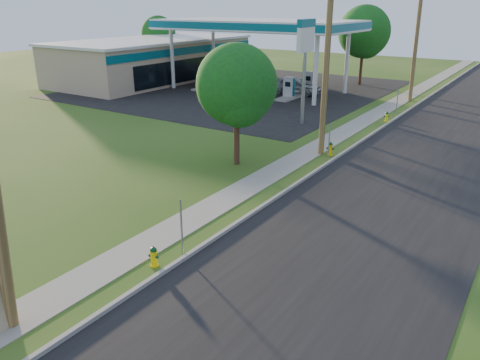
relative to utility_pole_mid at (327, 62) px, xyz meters
The scene contains 25 objects.
ground_plane 17.72m from the utility_pole_mid, 87.98° to the right, with size 140.00×140.00×0.00m, color #22460E.
road 9.97m from the utility_pole_mid, 53.92° to the right, with size 8.00×120.00×0.02m, color black.
curb 8.60m from the utility_pole_mid, 81.07° to the right, with size 0.15×120.00×0.15m, color gray.
sidewalk 8.59m from the utility_pole_mid, 95.31° to the right, with size 1.50×120.00×0.03m, color gray.
forecourt 22.06m from the utility_pole_mid, 135.75° to the left, with size 26.00×28.00×0.02m, color black.
utility_pole_mid is the anchor object (origin of this frame).
utility_pole_far 18.00m from the utility_pole_mid, 90.00° to the left, with size 1.40×0.32×9.50m.
sign_post_near 13.42m from the utility_pole_mid, 86.20° to the right, with size 0.05×0.04×2.00m, color gray.
sign_post_mid 4.17m from the utility_pole_mid, 49.64° to the right, with size 0.05×0.04×2.00m, color gray.
sign_post_far 11.91m from the utility_pole_mid, 85.66° to the left, with size 0.05×0.04×2.00m, color gray.
gas_canopy 20.14m from the utility_pole_mid, 131.78° to the left, with size 18.18×9.18×6.40m.
fuel_pump_nw 22.52m from the utility_pole_mid, 144.01° to the left, with size 1.20×3.20×1.90m.
fuel_pump_ne 16.31m from the utility_pole_mid, 124.40° to the left, with size 1.20×3.20×1.90m.
fuel_pump_sw 25.05m from the utility_pole_mid, 136.48° to the left, with size 1.20×3.20×1.90m.
fuel_pump_se 19.65m from the utility_pole_mid, 117.63° to the left, with size 1.20×3.20×1.90m.
convenience_store 30.48m from the utility_pole_mid, 150.38° to the left, with size 10.40×22.40×4.25m.
price_pylon 6.76m from the utility_pole_mid, 125.34° to the left, with size 0.34×2.04×6.85m.
tree_verge 5.07m from the utility_pole_mid, 124.47° to the right, with size 4.01×4.01×6.07m.
tree_lot 24.59m from the utility_pole_mid, 105.05° to the left, with size 5.09×5.09×7.71m.
tree_back 38.82m from the utility_pole_mid, 145.54° to the left, with size 4.23×4.23×6.41m.
hydrant_near 14.58m from the utility_pole_mid, 87.74° to the right, with size 0.36×0.32×0.70m.
hydrant_mid 4.61m from the utility_pole_mid, ahead, with size 0.40×0.36×0.77m.
hydrant_far 10.60m from the utility_pole_mid, 85.82° to the left, with size 0.36×0.32×0.70m.
car_red 23.98m from the utility_pole_mid, 139.65° to the left, with size 2.40×5.19×1.44m, color maroon.
car_silver 18.51m from the utility_pole_mid, 121.88° to the left, with size 1.83×4.56×1.55m, color #9EA1A5.
Camera 1 is at (9.30, -6.05, 7.78)m, focal length 35.00 mm.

